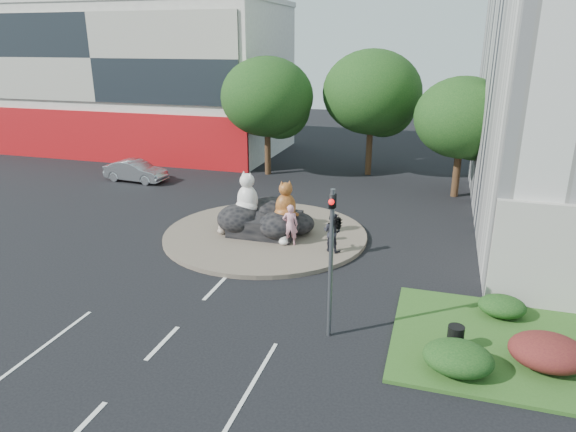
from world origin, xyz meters
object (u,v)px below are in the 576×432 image
object	(u,v)px
kitten_white	(284,236)
pedestrian_dark	(332,232)
cat_white	(247,192)
pedestrian_pink	(290,225)
kitten_calico	(222,225)
parked_car	(136,171)
cat_tabby	(286,200)
litter_bin	(455,338)

from	to	relation	value
kitten_white	pedestrian_dark	size ratio (longest dim) A/B	0.46
cat_white	pedestrian_pink	distance (m)	3.04
cat_white	kitten_calico	distance (m)	2.04
parked_car	kitten_calico	bearing A→B (deg)	-124.62
cat_tabby	kitten_calico	xyz separation A→B (m)	(-3.09, -0.55, -1.42)
cat_tabby	pedestrian_pink	size ratio (longest dim) A/B	0.97
cat_tabby	pedestrian_pink	distance (m)	1.42
kitten_white	pedestrian_dark	distance (m)	2.36
kitten_white	litter_bin	xyz separation A→B (m)	(7.59, -6.55, -0.11)
cat_tabby	parked_car	xyz separation A→B (m)	(-13.16, 7.62, -1.32)
cat_white	cat_tabby	size ratio (longest dim) A/B	1.12
kitten_white	pedestrian_pink	xyz separation A→B (m)	(0.30, 0.04, 0.55)
kitten_white	cat_tabby	bearing A→B (deg)	79.12
pedestrian_pink	parked_car	bearing A→B (deg)	-47.64
pedestrian_dark	litter_bin	distance (m)	8.34
pedestrian_dark	kitten_white	bearing A→B (deg)	14.39
cat_white	kitten_white	world-z (taller)	cat_white
litter_bin	pedestrian_pink	bearing A→B (deg)	137.88
litter_bin	pedestrian_dark	bearing A→B (deg)	129.44
pedestrian_pink	litter_bin	distance (m)	9.85
pedestrian_pink	litter_bin	xyz separation A→B (m)	(7.29, -6.59, -0.67)
cat_tabby	pedestrian_dark	bearing A→B (deg)	-54.83
kitten_calico	litter_bin	world-z (taller)	kitten_calico
parked_car	pedestrian_pink	bearing A→B (deg)	-117.73
pedestrian_dark	parked_car	bearing A→B (deg)	-11.66
kitten_white	pedestrian_pink	size ratio (longest dim) A/B	0.43
litter_bin	cat_white	bearing A→B (deg)	141.44
pedestrian_dark	litter_bin	size ratio (longest dim) A/B	2.32
pedestrian_dark	pedestrian_pink	bearing A→B (deg)	12.81
cat_white	kitten_calico	world-z (taller)	cat_white
pedestrian_pink	pedestrian_dark	xyz separation A→B (m)	(2.01, -0.17, -0.07)
pedestrian_dark	parked_car	distance (m)	17.98
kitten_white	litter_bin	size ratio (longest dim) A/B	1.08
cat_white	kitten_calico	bearing A→B (deg)	-120.05
kitten_calico	pedestrian_dark	world-z (taller)	pedestrian_dark
cat_tabby	litter_bin	distance (m)	11.00
kitten_calico	litter_bin	distance (m)	12.98
pedestrian_pink	pedestrian_dark	distance (m)	2.01
cat_white	kitten_white	distance (m)	3.05
pedestrian_pink	parked_car	world-z (taller)	pedestrian_pink
kitten_white	litter_bin	distance (m)	10.03
cat_white	kitten_white	bearing A→B (deg)	-8.92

